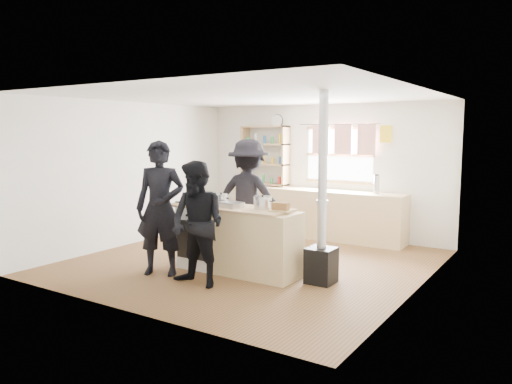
{
  "coord_description": "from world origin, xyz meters",
  "views": [
    {
      "loc": [
        4.09,
        -6.21,
        1.97
      ],
      "look_at": [
        0.16,
        -0.1,
        1.1
      ],
      "focal_mm": 35.0,
      "sensor_mm": 36.0,
      "label": 1
    }
  ],
  "objects_px": {
    "roast_tray": "(231,204)",
    "stockpot_stove": "(221,199)",
    "cooking_island": "(238,240)",
    "person_far": "(249,197)",
    "thermos": "(377,185)",
    "flue_heater": "(322,234)",
    "person_near_left": "(160,208)",
    "stockpot_counter": "(263,202)",
    "person_near_right": "(198,224)",
    "skillet_greens": "(198,202)",
    "bread_board": "(281,208)"
  },
  "relations": [
    {
      "from": "skillet_greens",
      "to": "stockpot_stove",
      "type": "height_order",
      "value": "stockpot_stove"
    },
    {
      "from": "stockpot_stove",
      "to": "person_near_left",
      "type": "relative_size",
      "value": 0.11
    },
    {
      "from": "person_far",
      "to": "stockpot_stove",
      "type": "bearing_deg",
      "value": 85.65
    },
    {
      "from": "cooking_island",
      "to": "person_far",
      "type": "xyz_separation_m",
      "value": [
        -0.47,
        0.98,
        0.46
      ]
    },
    {
      "from": "person_near_left",
      "to": "person_far",
      "type": "xyz_separation_m",
      "value": [
        0.37,
        1.64,
        -0.0
      ]
    },
    {
      "from": "flue_heater",
      "to": "person_near_right",
      "type": "distance_m",
      "value": 1.61
    },
    {
      "from": "cooking_island",
      "to": "stockpot_counter",
      "type": "xyz_separation_m",
      "value": [
        0.37,
        0.07,
        0.55
      ]
    },
    {
      "from": "thermos",
      "to": "person_near_right",
      "type": "xyz_separation_m",
      "value": [
        -1.09,
        -3.57,
        -0.25
      ]
    },
    {
      "from": "thermos",
      "to": "bread_board",
      "type": "height_order",
      "value": "thermos"
    },
    {
      "from": "stockpot_stove",
      "to": "skillet_greens",
      "type": "bearing_deg",
      "value": -146.36
    },
    {
      "from": "cooking_island",
      "to": "person_far",
      "type": "distance_m",
      "value": 1.18
    },
    {
      "from": "thermos",
      "to": "person_near_right",
      "type": "bearing_deg",
      "value": -107.0
    },
    {
      "from": "thermos",
      "to": "person_near_right",
      "type": "height_order",
      "value": "person_near_right"
    },
    {
      "from": "skillet_greens",
      "to": "bread_board",
      "type": "height_order",
      "value": "bread_board"
    },
    {
      "from": "bread_board",
      "to": "person_far",
      "type": "relative_size",
      "value": 0.16
    },
    {
      "from": "roast_tray",
      "to": "stockpot_stove",
      "type": "height_order",
      "value": "stockpot_stove"
    },
    {
      "from": "cooking_island",
      "to": "stockpot_counter",
      "type": "height_order",
      "value": "stockpot_counter"
    },
    {
      "from": "bread_board",
      "to": "flue_heater",
      "type": "distance_m",
      "value": 0.64
    },
    {
      "from": "flue_heater",
      "to": "person_near_right",
      "type": "bearing_deg",
      "value": -142.7
    },
    {
      "from": "person_near_left",
      "to": "person_near_right",
      "type": "xyz_separation_m",
      "value": [
        0.78,
        -0.14,
        -0.12
      ]
    },
    {
      "from": "thermos",
      "to": "person_far",
      "type": "relative_size",
      "value": 0.17
    },
    {
      "from": "thermos",
      "to": "bread_board",
      "type": "bearing_deg",
      "value": -96.93
    },
    {
      "from": "thermos",
      "to": "stockpot_stove",
      "type": "distance_m",
      "value": 3.01
    },
    {
      "from": "stockpot_stove",
      "to": "person_near_right",
      "type": "height_order",
      "value": "person_near_right"
    },
    {
      "from": "roast_tray",
      "to": "bread_board",
      "type": "height_order",
      "value": "bread_board"
    },
    {
      "from": "roast_tray",
      "to": "flue_heater",
      "type": "xyz_separation_m",
      "value": [
        1.29,
        0.23,
        -0.32
      ]
    },
    {
      "from": "flue_heater",
      "to": "person_far",
      "type": "distance_m",
      "value": 1.89
    },
    {
      "from": "cooking_island",
      "to": "skillet_greens",
      "type": "xyz_separation_m",
      "value": [
        -0.65,
        -0.08,
        0.49
      ]
    },
    {
      "from": "stockpot_counter",
      "to": "flue_heater",
      "type": "distance_m",
      "value": 0.92
    },
    {
      "from": "roast_tray",
      "to": "thermos",
      "type": "bearing_deg",
      "value": 68.64
    },
    {
      "from": "thermos",
      "to": "roast_tray",
      "type": "relative_size",
      "value": 0.91
    },
    {
      "from": "thermos",
      "to": "stockpot_stove",
      "type": "relative_size",
      "value": 1.55
    },
    {
      "from": "cooking_island",
      "to": "person_near_left",
      "type": "bearing_deg",
      "value": -141.97
    },
    {
      "from": "stockpot_stove",
      "to": "person_far",
      "type": "relative_size",
      "value": 0.11
    },
    {
      "from": "stockpot_counter",
      "to": "person_near_right",
      "type": "height_order",
      "value": "person_near_right"
    },
    {
      "from": "person_near_left",
      "to": "person_near_right",
      "type": "distance_m",
      "value": 0.8
    },
    {
      "from": "roast_tray",
      "to": "flue_heater",
      "type": "height_order",
      "value": "flue_heater"
    },
    {
      "from": "stockpot_counter",
      "to": "bread_board",
      "type": "relative_size",
      "value": 0.85
    },
    {
      "from": "stockpot_counter",
      "to": "person_near_left",
      "type": "bearing_deg",
      "value": -148.78
    },
    {
      "from": "person_near_right",
      "to": "person_far",
      "type": "xyz_separation_m",
      "value": [
        -0.41,
        1.78,
        0.12
      ]
    },
    {
      "from": "flue_heater",
      "to": "person_near_left",
      "type": "distance_m",
      "value": 2.23
    },
    {
      "from": "flue_heater",
      "to": "person_near_right",
      "type": "relative_size",
      "value": 1.55
    },
    {
      "from": "roast_tray",
      "to": "stockpot_stove",
      "type": "bearing_deg",
      "value": 151.42
    },
    {
      "from": "cooking_island",
      "to": "stockpot_counter",
      "type": "distance_m",
      "value": 0.66
    },
    {
      "from": "roast_tray",
      "to": "stockpot_counter",
      "type": "distance_m",
      "value": 0.46
    },
    {
      "from": "flue_heater",
      "to": "person_near_left",
      "type": "relative_size",
      "value": 1.34
    },
    {
      "from": "stockpot_counter",
      "to": "person_far",
      "type": "distance_m",
      "value": 1.24
    },
    {
      "from": "bread_board",
      "to": "person_near_left",
      "type": "relative_size",
      "value": 0.16
    },
    {
      "from": "roast_tray",
      "to": "person_far",
      "type": "relative_size",
      "value": 0.19
    },
    {
      "from": "person_near_left",
      "to": "stockpot_stove",
      "type": "bearing_deg",
      "value": 32.31
    }
  ]
}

